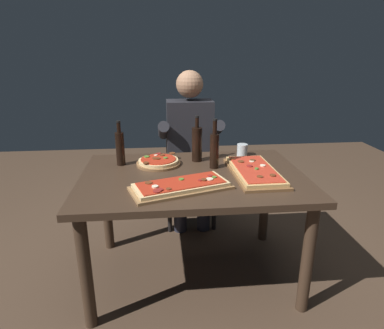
{
  "coord_description": "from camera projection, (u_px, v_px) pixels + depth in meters",
  "views": [
    {
      "loc": [
        -0.2,
        -1.96,
        1.49
      ],
      "look_at": [
        0.0,
        0.05,
        0.79
      ],
      "focal_mm": 31.32,
      "sensor_mm": 36.0,
      "label": 1
    }
  ],
  "objects": [
    {
      "name": "wine_bottle_dark",
      "position": [
        214.0,
        149.0,
        2.18
      ],
      "size": [
        0.06,
        0.06,
        0.33
      ],
      "color": "black",
      "rests_on": "dining_table"
    },
    {
      "name": "tumbler_near_camera",
      "position": [
        242.0,
        151.0,
        2.46
      ],
      "size": [
        0.08,
        0.08,
        0.09
      ],
      "color": "silver",
      "rests_on": "dining_table"
    },
    {
      "name": "ground_plane",
      "position": [
        193.0,
        273.0,
        2.35
      ],
      "size": [
        6.4,
        6.4,
        0.0
      ],
      "primitive_type": "plane",
      "color": "#4C3828"
    },
    {
      "name": "pizza_rectangular_front",
      "position": [
        181.0,
        186.0,
        1.88
      ],
      "size": [
        0.61,
        0.4,
        0.05
      ],
      "color": "olive",
      "rests_on": "dining_table"
    },
    {
      "name": "diner_chair",
      "position": [
        189.0,
        167.0,
        3.0
      ],
      "size": [
        0.44,
        0.44,
        0.87
      ],
      "color": "black",
      "rests_on": "ground_plane"
    },
    {
      "name": "vinegar_bottle_green",
      "position": [
        197.0,
        144.0,
        2.32
      ],
      "size": [
        0.07,
        0.07,
        0.32
      ],
      "color": "black",
      "rests_on": "dining_table"
    },
    {
      "name": "oil_bottle_amber",
      "position": [
        120.0,
        147.0,
        2.24
      ],
      "size": [
        0.06,
        0.06,
        0.3
      ],
      "color": "black",
      "rests_on": "dining_table"
    },
    {
      "name": "dining_table",
      "position": [
        193.0,
        189.0,
        2.14
      ],
      "size": [
        1.4,
        0.96,
        0.74
      ],
      "color": "#3D2B1E",
      "rests_on": "ground_plane"
    },
    {
      "name": "pizza_round_far",
      "position": [
        158.0,
        162.0,
        2.28
      ],
      "size": [
        0.3,
        0.3,
        0.05
      ],
      "color": "brown",
      "rests_on": "dining_table"
    },
    {
      "name": "pizza_rectangular_left",
      "position": [
        254.0,
        171.0,
        2.1
      ],
      "size": [
        0.29,
        0.58,
        0.05
      ],
      "color": "brown",
      "rests_on": "dining_table"
    },
    {
      "name": "seated_diner",
      "position": [
        190.0,
        143.0,
        2.8
      ],
      "size": [
        0.53,
        0.41,
        1.33
      ],
      "color": "#23232D",
      "rests_on": "ground_plane"
    }
  ]
}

